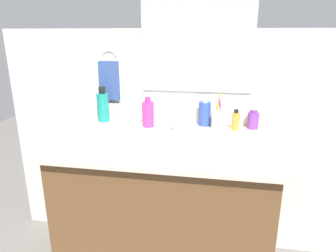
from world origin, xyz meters
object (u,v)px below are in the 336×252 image
object	(u,v)px
bottle_shampoo_blue	(204,113)
bottle_soap_pink	(148,114)
bottle_cream_purple	(253,120)
bottle_mouthwash_teal	(103,106)
faucet	(176,125)
hand_towel	(109,81)
cup_white_ceramic	(218,118)
bottle_gel_clear	(118,116)
bottle_oil_amber	(236,121)

from	to	relation	value
bottle_shampoo_blue	bottle_soap_pink	xyz separation A→B (m)	(-0.29, -0.07, 0.00)
bottle_cream_purple	bottle_soap_pink	bearing A→B (deg)	-174.01
bottle_mouthwash_teal	bottle_soap_pink	xyz separation A→B (m)	(0.27, -0.05, -0.02)
faucet	bottle_mouthwash_teal	distance (m)	0.44
bottle_shampoo_blue	bottle_soap_pink	world-z (taller)	bottle_soap_pink
bottle_shampoo_blue	hand_towel	bearing A→B (deg)	173.93
cup_white_ceramic	bottle_gel_clear	bearing A→B (deg)	-177.20
bottle_mouthwash_teal	bottle_shampoo_blue	bearing A→B (deg)	1.85
hand_towel	bottle_soap_pink	distance (m)	0.32
bottle_gel_clear	bottle_mouthwash_teal	size ratio (longest dim) A/B	0.54
bottle_cream_purple	cup_white_ceramic	world-z (taller)	cup_white_ceramic
hand_towel	bottle_oil_amber	bearing A→B (deg)	-8.79
hand_towel	bottle_cream_purple	xyz separation A→B (m)	(0.81, -0.07, -0.17)
faucet	bottle_oil_amber	world-z (taller)	bottle_oil_amber
faucet	bottle_soap_pink	size ratio (longest dim) A/B	0.99
bottle_cream_purple	bottle_mouthwash_teal	bearing A→B (deg)	-179.67
hand_towel	cup_white_ceramic	xyz separation A→B (m)	(0.63, -0.10, -0.17)
bottle_shampoo_blue	cup_white_ceramic	xyz separation A→B (m)	(0.08, -0.04, -0.01)
cup_white_ceramic	bottle_mouthwash_teal	bearing A→B (deg)	177.92
bottle_gel_clear	bottle_oil_amber	size ratio (longest dim) A/B	0.97
bottle_shampoo_blue	bottle_cream_purple	distance (m)	0.26
faucet	bottle_shampoo_blue	distance (m)	0.18
bottle_shampoo_blue	bottle_oil_amber	bearing A→B (deg)	-17.64
bottle_mouthwash_teal	cup_white_ceramic	xyz separation A→B (m)	(0.64, -0.02, -0.03)
bottle_mouthwash_teal	cup_white_ceramic	world-z (taller)	bottle_mouthwash_teal
bottle_shampoo_blue	bottle_soap_pink	bearing A→B (deg)	-166.39
bottle_mouthwash_teal	bottle_cream_purple	bearing A→B (deg)	0.33
hand_towel	bottle_oil_amber	size ratio (longest dim) A/B	2.01
bottle_oil_amber	cup_white_ceramic	xyz separation A→B (m)	(-0.09, 0.01, 0.00)
bottle_mouthwash_teal	cup_white_ceramic	distance (m)	0.64
bottle_mouthwash_teal	bottle_cream_purple	distance (m)	0.82
bottle_shampoo_blue	bottle_soap_pink	distance (m)	0.30
bottle_gel_clear	bottle_shampoo_blue	xyz separation A→B (m)	(0.47, 0.07, 0.02)
faucet	hand_towel	bearing A→B (deg)	157.96
bottle_soap_pink	faucet	bearing A→B (deg)	-13.35
bottle_cream_purple	hand_towel	bearing A→B (deg)	174.87
faucet	bottle_mouthwash_teal	size ratio (longest dim) A/B	0.81
bottle_mouthwash_teal	bottle_shampoo_blue	distance (m)	0.57
bottle_mouthwash_teal	bottle_oil_amber	xyz separation A→B (m)	(0.73, -0.03, -0.04)
bottle_gel_clear	bottle_oil_amber	distance (m)	0.63
bottle_oil_amber	bottle_soap_pink	world-z (taller)	bottle_soap_pink
faucet	bottle_gel_clear	world-z (taller)	bottle_gel_clear
faucet	bottle_shampoo_blue	xyz separation A→B (m)	(0.14, 0.11, 0.04)
bottle_cream_purple	bottle_shampoo_blue	bearing A→B (deg)	176.91
bottle_cream_purple	cup_white_ceramic	size ratio (longest dim) A/B	0.52
bottle_soap_pink	cup_white_ceramic	distance (m)	0.37
faucet	cup_white_ceramic	size ratio (longest dim) A/B	0.84
bottle_soap_pink	cup_white_ceramic	bearing A→B (deg)	4.56
bottle_mouthwash_teal	bottle_oil_amber	distance (m)	0.73
bottle_gel_clear	bottle_cream_purple	world-z (taller)	bottle_gel_clear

